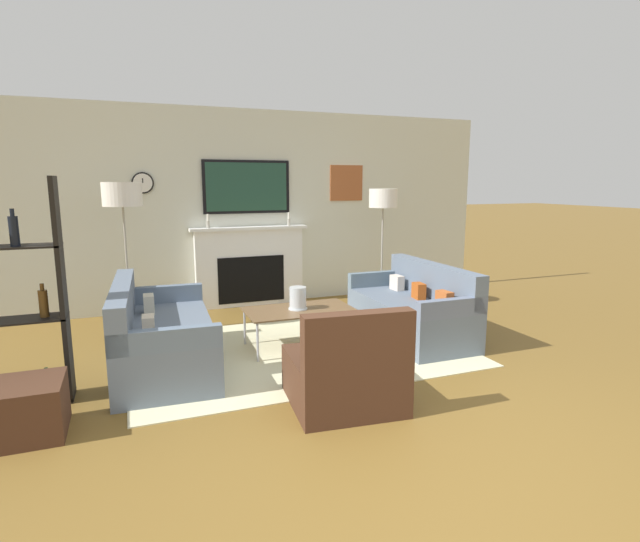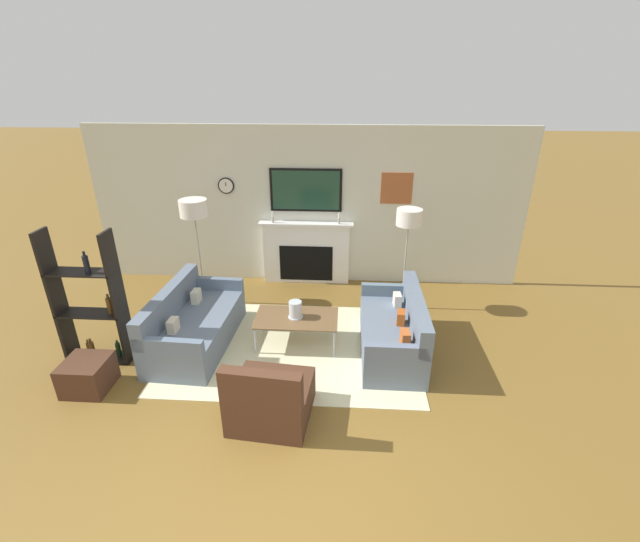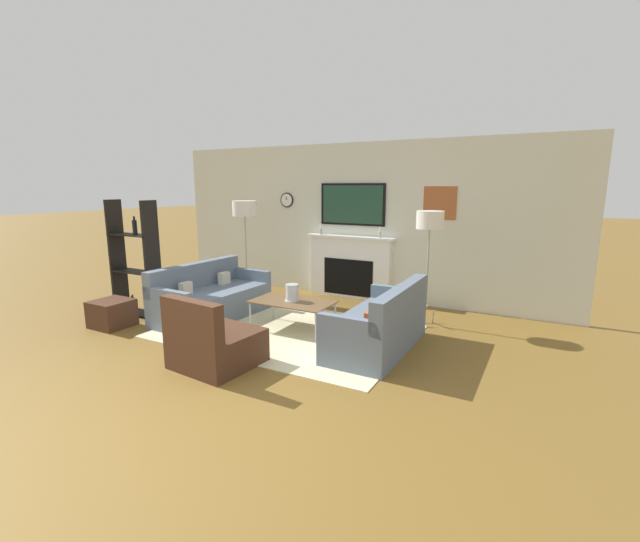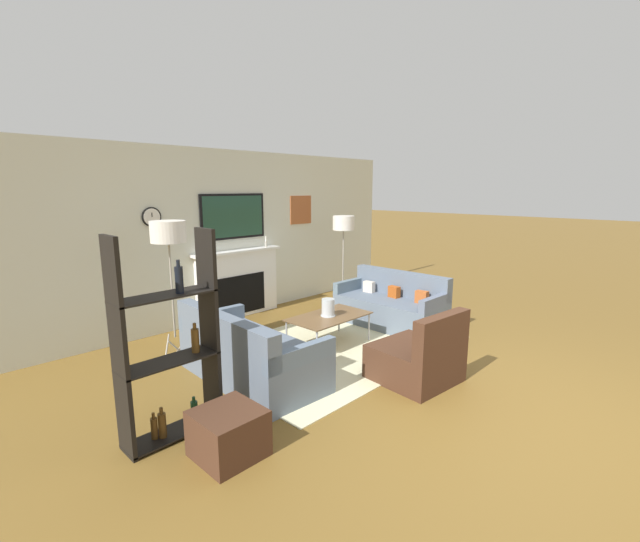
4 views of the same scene
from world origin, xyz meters
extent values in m
plane|color=brown|center=(0.00, 0.00, 0.00)|extent=(60.00, 60.00, 0.00)
cube|color=silver|center=(0.00, 4.77, 1.35)|extent=(7.39, 0.07, 2.70)
cube|color=white|center=(0.00, 4.65, 0.54)|extent=(1.51, 0.16, 1.07)
cube|color=black|center=(0.00, 4.57, 0.38)|extent=(0.93, 0.01, 0.64)
cube|color=white|center=(0.00, 4.63, 1.09)|extent=(1.63, 0.22, 0.04)
cylinder|color=#B2AD9E|center=(-0.56, 4.60, 1.16)|extent=(0.04, 0.04, 0.10)
cylinder|color=white|center=(-0.56, 4.60, 1.26)|extent=(0.03, 0.03, 0.09)
cylinder|color=#B2AD9E|center=(0.56, 4.60, 1.16)|extent=(0.04, 0.04, 0.10)
cylinder|color=white|center=(0.56, 4.60, 1.26)|extent=(0.03, 0.03, 0.09)
cube|color=black|center=(0.00, 4.72, 1.65)|extent=(1.21, 0.04, 0.73)
cube|color=#1E4233|center=(0.00, 4.70, 1.65)|extent=(1.13, 0.01, 0.65)
cylinder|color=black|center=(-1.35, 4.72, 1.71)|extent=(0.27, 0.02, 0.27)
cylinder|color=silver|center=(-1.35, 4.70, 1.71)|extent=(0.23, 0.00, 0.23)
cube|color=black|center=(-1.35, 4.70, 1.74)|extent=(0.01, 0.00, 0.06)
cube|color=#A3562E|center=(1.50, 4.72, 1.71)|extent=(0.52, 0.02, 0.52)
cube|color=beige|center=(0.00, 2.55, 0.01)|extent=(3.33, 2.30, 0.01)
cube|color=slate|center=(-1.31, 2.55, 0.22)|extent=(0.94, 1.81, 0.44)
cube|color=slate|center=(-1.66, 2.57, 0.63)|extent=(0.24, 1.78, 0.38)
cube|color=slate|center=(-1.27, 3.38, 0.53)|extent=(0.86, 0.14, 0.18)
cube|color=slate|center=(-1.35, 1.71, 0.53)|extent=(0.86, 0.14, 0.18)
cube|color=beige|center=(-1.42, 2.95, 0.53)|extent=(0.10, 0.19, 0.19)
cube|color=beige|center=(-1.46, 2.16, 0.52)|extent=(0.11, 0.18, 0.18)
cube|color=slate|center=(1.31, 2.55, 0.22)|extent=(0.78, 1.68, 0.43)
cube|color=slate|center=(1.62, 2.55, 0.62)|extent=(0.17, 1.67, 0.39)
cube|color=slate|center=(1.31, 1.76, 0.52)|extent=(0.77, 0.10, 0.18)
cube|color=slate|center=(1.32, 3.33, 0.52)|extent=(0.77, 0.10, 0.18)
cube|color=#B95A27|center=(1.43, 2.06, 0.52)|extent=(0.11, 0.19, 0.18)
cube|color=#B34F19|center=(1.43, 2.55, 0.52)|extent=(0.12, 0.19, 0.18)
cube|color=beige|center=(1.43, 3.04, 0.52)|extent=(0.11, 0.18, 0.18)
cube|color=#4A2D1D|center=(-0.07, 1.24, 0.19)|extent=(0.89, 0.88, 0.39)
cube|color=#4A2D1D|center=(-0.10, 0.91, 0.61)|extent=(0.83, 0.22, 0.43)
cube|color=brown|center=(0.04, 2.64, 0.41)|extent=(1.12, 0.64, 0.02)
cylinder|color=#B7B7BC|center=(-0.47, 2.36, 0.20)|extent=(0.02, 0.02, 0.40)
cylinder|color=#B7B7BC|center=(0.56, 2.36, 0.20)|extent=(0.02, 0.02, 0.40)
cylinder|color=#B7B7BC|center=(-0.47, 2.92, 0.20)|extent=(0.02, 0.02, 0.40)
cylinder|color=#B7B7BC|center=(0.56, 2.92, 0.20)|extent=(0.02, 0.02, 0.40)
cylinder|color=silver|center=(0.03, 2.65, 0.53)|extent=(0.17, 0.17, 0.24)
cylinder|color=silver|center=(0.03, 2.65, 0.48)|extent=(0.10, 0.10, 0.13)
cylinder|color=silver|center=(0.03, 2.65, 0.42)|extent=(0.20, 0.20, 0.01)
cylinder|color=#9E998E|center=(-1.50, 3.79, 0.13)|extent=(0.09, 0.23, 0.28)
cylinder|color=#9E998E|center=(-1.68, 3.83, 0.13)|extent=(0.17, 0.19, 0.28)
cylinder|color=#9E998E|center=(-1.63, 3.65, 0.13)|extent=(0.23, 0.07, 0.28)
cylinder|color=#9E998E|center=(-1.60, 3.75, 0.86)|extent=(0.02, 0.02, 1.20)
cylinder|color=white|center=(-1.60, 3.75, 1.59)|extent=(0.42, 0.42, 0.26)
cylinder|color=#9E998E|center=(1.71, 3.79, 0.12)|extent=(0.09, 0.23, 0.26)
cylinder|color=#9E998E|center=(1.52, 3.83, 0.12)|extent=(0.17, 0.19, 0.26)
cylinder|color=#9E998E|center=(1.58, 3.65, 0.12)|extent=(0.23, 0.07, 0.26)
cylinder|color=#9E998E|center=(1.60, 3.75, 0.82)|extent=(0.02, 0.02, 1.14)
cylinder|color=white|center=(1.60, 3.75, 1.51)|extent=(0.37, 0.37, 0.25)
cube|color=black|center=(-2.86, 2.14, 0.88)|extent=(0.04, 0.28, 1.77)
cube|color=black|center=(-2.08, 2.14, 0.88)|extent=(0.04, 0.28, 1.77)
cube|color=black|center=(-2.47, 2.14, 0.03)|extent=(0.83, 0.28, 0.02)
cube|color=black|center=(-2.47, 2.14, 0.68)|extent=(0.83, 0.28, 0.01)
cube|color=black|center=(-2.47, 2.14, 1.25)|extent=(0.83, 0.28, 0.02)
cylinder|color=brown|center=(-2.64, 2.15, 0.13)|extent=(0.06, 0.06, 0.18)
cylinder|color=brown|center=(-2.64, 2.15, 0.24)|extent=(0.03, 0.03, 0.05)
cylinder|color=brown|center=(-2.58, 2.12, 0.14)|extent=(0.07, 0.07, 0.21)
cylinder|color=brown|center=(-2.58, 2.12, 0.28)|extent=(0.03, 0.03, 0.05)
cylinder|color=black|center=(-2.36, 2.10, 1.36)|extent=(0.07, 0.07, 0.22)
cylinder|color=black|center=(-2.36, 2.10, 1.50)|extent=(0.03, 0.03, 0.06)
cylinder|color=brown|center=(-2.22, 2.14, 0.79)|extent=(0.07, 0.07, 0.21)
cylinder|color=brown|center=(-2.22, 2.14, 0.92)|extent=(0.03, 0.03, 0.05)
cylinder|color=#194223|center=(-2.25, 2.17, 0.13)|extent=(0.06, 0.06, 0.18)
cylinder|color=#194223|center=(-2.25, 2.17, 0.24)|extent=(0.03, 0.03, 0.05)
cube|color=#4A2D1D|center=(-2.30, 1.56, 0.19)|extent=(0.50, 0.50, 0.38)
camera|label=1|loc=(-1.58, -2.14, 1.72)|focal=28.00mm
camera|label=2|loc=(0.67, -2.33, 3.36)|focal=24.00mm
camera|label=3|loc=(3.07, -2.18, 1.97)|focal=24.00mm
camera|label=4|loc=(-4.01, -1.11, 2.10)|focal=24.00mm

